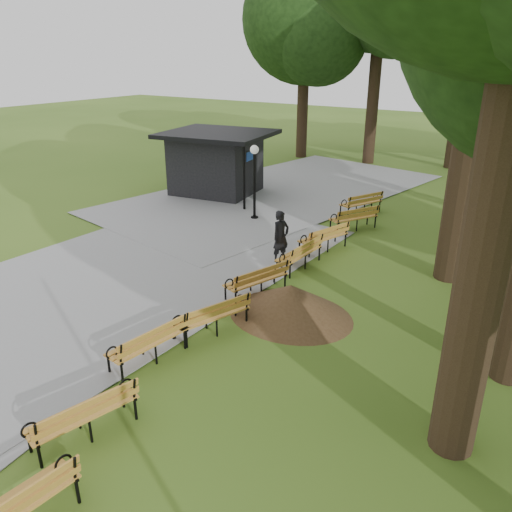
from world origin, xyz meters
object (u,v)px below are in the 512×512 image
Objects in this scene: bench_8 at (353,218)px; dirt_mound at (291,300)px; bench_6 at (299,253)px; bench_4 at (211,315)px; bench_7 at (323,237)px; lamp_post at (254,166)px; kiosk at (216,163)px; bench_5 at (256,280)px; bench_3 at (148,341)px; bench_9 at (361,203)px; bench_2 at (83,413)px; person at (281,237)px; bench_1 at (9,509)px.

dirt_mound is at bearing 40.33° from bench_8.
bench_6 is (-1.26, 2.69, 0.04)m from dirt_mound.
bench_4 is 1.00× the size of bench_7.
kiosk is at bearing 147.61° from lamp_post.
kiosk reaches higher than bench_8.
bench_5 is at bearing -56.08° from lamp_post.
bench_3 is at bearing 15.02° from bench_5.
bench_9 is (6.61, 0.60, -0.93)m from kiosk.
bench_6 is at bearing 29.95° from bench_9.
bench_4 is (0.39, 1.58, 0.00)m from bench_3.
kiosk is 12.21m from bench_4.
bench_9 is at bearing -135.42° from bench_8.
bench_2 is 8.14m from bench_6.
bench_3 is 1.00× the size of bench_6.
bench_5 is at bearing -55.98° from kiosk.
bench_1 is at bearing -151.01° from person.
bench_4 and bench_7 have the same top height.
bench_9 is (-1.02, 14.09, 0.00)m from bench_2.
bench_4 and bench_6 have the same top height.
dirt_mound is at bearing -174.18° from bench_2.
bench_1 is at bearing 26.83° from bench_5.
kiosk is at bearing 136.31° from dirt_mound.
dirt_mound is 1.36× the size of bench_6.
bench_8 is (0.18, 9.99, 0.00)m from bench_3.
bench_5 is at bearing 28.19° from bench_9.
lamp_post is at bearing -94.91° from bench_7.
bench_3 is at bearing -148.50° from bench_2.
lamp_post is at bearing -46.03° from bench_8.
bench_7 is (-0.03, 1.63, 0.00)m from bench_6.
person reaches higher than bench_9.
kiosk reaches higher than dirt_mound.
bench_1 reaches higher than dirt_mound.
bench_4 is 2.15m from bench_5.
bench_2 and bench_6 have the same top height.
bench_1 is 1.00× the size of bench_7.
bench_4 is 5.99m from bench_7.
bench_6 is (-0.17, 4.36, 0.00)m from bench_4.
bench_7 reaches higher than dirt_mound.
bench_7 is (-0.19, 5.99, 0.00)m from bench_4.
bench_8 is at bearing 39.79° from bench_9.
dirt_mound is 1.39m from bench_5.
bench_7 is at bearing -173.78° from bench_3.
bench_4 is at bearing -123.29° from dirt_mound.
bench_6 is at bearing -158.59° from bench_4.
bench_3 and bench_4 have the same top height.
person is at bearing -45.92° from lamp_post.
person is 0.85× the size of bench_2.
bench_2 is at bearing 28.76° from bench_9.
dirt_mound is 1.36× the size of bench_3.
bench_9 is at bearing -167.87° from bench_1.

